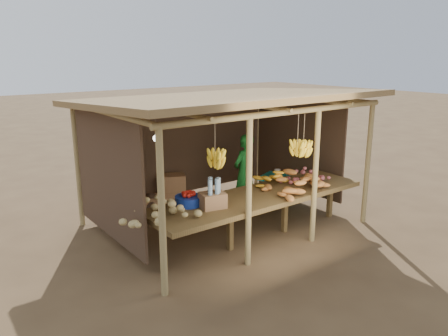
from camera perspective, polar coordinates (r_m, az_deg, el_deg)
ground at (r=8.09m, az=0.00°, el=-7.21°), size 60.00×60.00×0.00m
stall_structure at (r=7.54m, az=-0.29°, el=6.30°), size 4.70×3.50×2.43m
counter at (r=7.15m, az=4.62°, el=-3.95°), size 3.90×1.05×0.80m
potato_heap at (r=6.08m, az=-8.24°, el=-5.03°), size 1.05×0.65×0.37m
sweet_potato_heap at (r=7.43m, az=9.73°, el=-1.44°), size 1.26×0.91×0.36m
onion_heap at (r=7.88m, az=10.73°, el=-0.58°), size 0.82×0.49×0.36m
banana_pile at (r=7.63m, az=6.06°, el=-0.94°), size 0.69×0.46×0.35m
tomato_basin at (r=6.62m, az=-4.67°, el=-4.13°), size 0.41×0.41×0.21m
bottle_box at (r=6.47m, az=-1.50°, el=-3.72°), size 0.41×0.35×0.46m
vendor at (r=8.54m, az=2.67°, el=-0.63°), size 0.62×0.48×1.53m
tarp_crate at (r=9.11m, az=6.73°, el=-2.70°), size 0.80×0.75×0.76m
carton_stack at (r=8.68m, az=-7.44°, el=-3.64°), size 1.02×0.49×0.70m
burlap_sacks at (r=8.47m, az=-10.53°, el=-4.83°), size 0.73×0.38×0.52m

